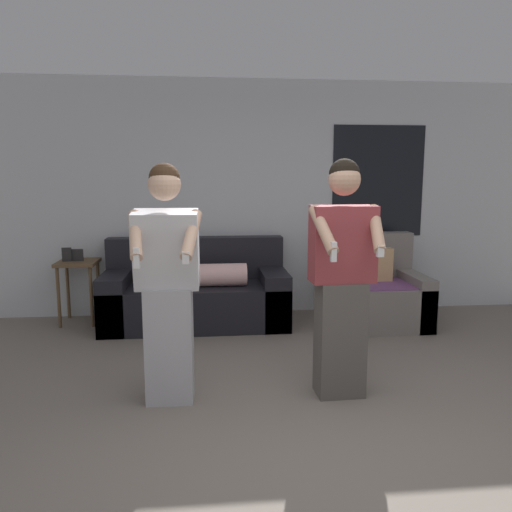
{
  "coord_description": "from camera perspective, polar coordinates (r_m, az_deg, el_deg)",
  "views": [
    {
      "loc": [
        -0.73,
        -2.58,
        1.61
      ],
      "look_at": [
        -0.38,
        0.88,
        1.05
      ],
      "focal_mm": 35.0,
      "sensor_mm": 36.0,
      "label": 1
    }
  ],
  "objects": [
    {
      "name": "wall_back",
      "position": [
        5.89,
        1.55,
        6.6
      ],
      "size": [
        6.84,
        0.07,
        2.7
      ],
      "color": "silver",
      "rests_on": "ground_plane"
    },
    {
      "name": "person_right",
      "position": [
        3.65,
        9.79,
        -2.59
      ],
      "size": [
        0.52,
        0.47,
        1.73
      ],
      "color": "#56514C",
      "rests_on": "ground_plane"
    },
    {
      "name": "ground_plane",
      "position": [
        3.13,
        9.21,
        -21.97
      ],
      "size": [
        14.0,
        14.0,
        0.0
      ],
      "primitive_type": "plane",
      "color": "slate"
    },
    {
      "name": "armchair",
      "position": [
        5.66,
        13.39,
        -4.25
      ],
      "size": [
        1.0,
        0.88,
        0.97
      ],
      "color": "slate",
      "rests_on": "ground_plane"
    },
    {
      "name": "person_left",
      "position": [
        3.54,
        -10.08,
        -3.25
      ],
      "size": [
        0.51,
        0.49,
        1.7
      ],
      "color": "#B2B2B7",
      "rests_on": "ground_plane"
    },
    {
      "name": "couch",
      "position": [
        5.52,
        -6.87,
        -4.38
      ],
      "size": [
        1.98,
        0.87,
        0.93
      ],
      "color": "black",
      "rests_on": "ground_plane"
    },
    {
      "name": "side_table",
      "position": [
        5.82,
        -19.69,
        -1.73
      ],
      "size": [
        0.42,
        0.45,
        0.84
      ],
      "color": "brown",
      "rests_on": "ground_plane"
    }
  ]
}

